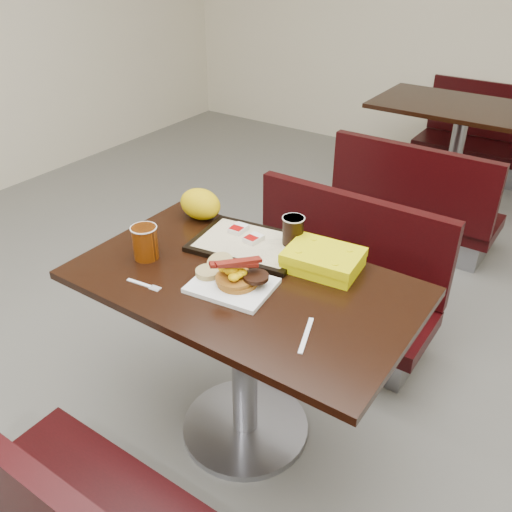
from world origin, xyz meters
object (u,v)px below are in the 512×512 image
Objects in this scene: table_near at (244,361)px; hashbrown_sleeve_right at (254,239)px; coffee_cup_near at (145,243)px; bench_near_n at (330,281)px; table_far at (455,157)px; bench_far_n at (481,133)px; platter at (232,286)px; hashbrown_sleeve_left at (239,229)px; knife at (306,335)px; bench_far_s at (420,193)px; tray at (249,244)px; paper_bag at (200,204)px; clamshell at (323,260)px; pancake_stack at (237,280)px; coffee_cup_far at (293,231)px; fork at (139,283)px; bench_near_s at (107,499)px.

table_near is 16.81× the size of hashbrown_sleeve_right.
bench_near_n is at bearing 63.99° from coffee_cup_near.
bench_far_n is at bearing 90.00° from table_far.
platter is 0.37m from hashbrown_sleeve_left.
knife reaches higher than table_far.
bench_far_s is 2.40× the size of tray.
coffee_cup_near is 0.37m from paper_bag.
table_far is at bearing 168.49° from knife.
bench_near_n is 2.60m from bench_far_n.
table_near is 3.30m from bench_far_n.
clamshell is at bearing -4.58° from tray.
table_far is 2.88× the size of tray.
hashbrown_sleeve_right is at bearing 103.41° from platter.
paper_bag reaches higher than pancake_stack.
tray is 3.80× the size of coffee_cup_far.
platter is at bearing -95.01° from coffee_cup_far.
paper_bag reaches higher than fork.
coffee_cup_far reaches higher than hashbrown_sleeve_right.
table_far is 1.20× the size of bench_far_n.
platter is at bearing -75.04° from tray.
table_far is 2.40m from paper_bag.
clamshell is (0.47, 0.44, 0.03)m from fork.
knife is 0.87m from paper_bag.
hashbrown_sleeve_right is (-0.11, 0.92, 0.42)m from bench_near_s.
pancake_stack is (0.01, -0.05, 0.41)m from table_near.
fork is (-0.28, -0.92, 0.39)m from bench_near_n.
table_far is 8.84× the size of fork.
tray is (-0.13, 0.25, -0.02)m from pancake_stack.
bench_far_n is at bearing 83.57° from coffee_cup_near.
fork is at bearing -149.34° from pancake_stack.
table_far reaches higher than bench_near_n.
tray reaches higher than bench_far_s.
clamshell is (0.57, 0.30, -0.03)m from coffee_cup_near.
bench_near_s and bench_near_n have the same top height.
table_far is 2.42m from hashbrown_sleeve_right.
knife is (0.33, -0.84, 0.39)m from bench_near_n.
tray is (-0.12, -1.70, 0.40)m from bench_far_s.
hashbrown_sleeve_left is at bearing -170.75° from coffee_cup_far.
pancake_stack is at bearing -37.51° from paper_bag.
platter is 0.65× the size of tray.
hashbrown_sleeve_left is 0.10m from hashbrown_sleeve_right.
knife is 2.29× the size of hashbrown_sleeve_left.
bench_far_n is 3.67× the size of platter.
hashbrown_sleeve_left is at bearing -93.76° from bench_far_n.
table_near is at bearing -68.38° from tray.
bench_near_n is 3.81× the size of clamshell.
hashbrown_sleeve_left is at bearing -113.92° from bench_near_n.
pancake_stack reaches higher than fork.
hashbrown_sleeve_right is (-0.11, -3.08, 0.42)m from bench_far_n.
bench_near_s is 0.68m from fork.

